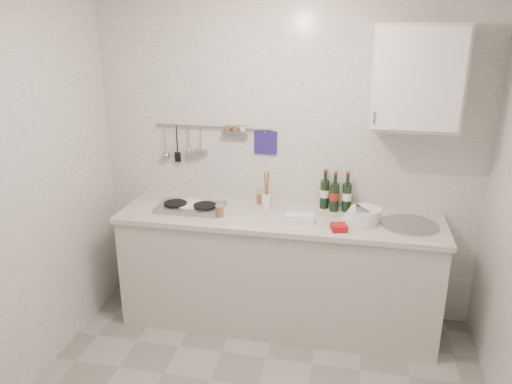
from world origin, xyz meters
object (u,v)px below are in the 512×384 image
at_px(wall_cabinet, 416,77).
at_px(wine_bottles, 335,191).
at_px(plate_stack_hob, 189,205).
at_px(plate_stack_sink, 362,216).
at_px(utensil_crock, 266,200).

distance_m(wall_cabinet, wine_bottles, 1.01).
height_order(plate_stack_hob, wine_bottles, wine_bottles).
bearing_deg(plate_stack_sink, wine_bottles, 133.58).
height_order(plate_stack_sink, utensil_crock, utensil_crock).
bearing_deg(plate_stack_hob, wall_cabinet, 3.13).
xyz_separation_m(wall_cabinet, plate_stack_hob, (-1.62, -0.09, -1.01)).
bearing_deg(wall_cabinet, plate_stack_hob, -176.87).
bearing_deg(plate_stack_sink, plate_stack_hob, 178.28).
bearing_deg(utensil_crock, plate_stack_hob, -170.16).
height_order(plate_stack_hob, plate_stack_sink, plate_stack_sink).
relative_size(plate_stack_hob, utensil_crock, 0.83).
bearing_deg(wall_cabinet, wine_bottles, 169.41).
xyz_separation_m(wall_cabinet, utensil_crock, (-1.02, 0.01, -0.96)).
relative_size(wine_bottles, utensil_crock, 1.01).
bearing_deg(wall_cabinet, plate_stack_sink, -155.86).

